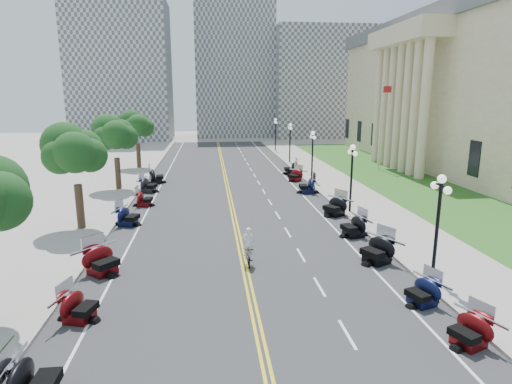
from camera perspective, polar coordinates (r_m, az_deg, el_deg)
name	(u,v)px	position (r m, az deg, el deg)	size (l,w,h in m)	color
ground	(238,234)	(27.05, -2.47, -5.63)	(160.00, 160.00, 0.00)	gray
road	(230,197)	(36.66, -3.53, -0.72)	(16.00, 90.00, 0.01)	#333335
centerline_yellow_a	(228,197)	(36.65, -3.71, -0.71)	(0.12, 90.00, 0.00)	yellow
centerline_yellow_b	(231,197)	(36.67, -3.34, -0.70)	(0.12, 90.00, 0.00)	yellow
edge_line_north	(303,195)	(37.50, 6.29, -0.45)	(0.12, 90.00, 0.00)	white
edge_line_south	(154,199)	(36.93, -13.49, -0.94)	(0.12, 90.00, 0.00)	white
lane_dash_3	(347,334)	(16.78, 12.07, -18.04)	(0.12, 2.00, 0.00)	white
lane_dash_4	(319,287)	(20.16, 8.46, -12.37)	(0.12, 2.00, 0.00)	white
lane_dash_5	(301,255)	(23.74, 6.01, -8.34)	(0.12, 2.00, 0.00)	white
lane_dash_6	(288,232)	(27.43, 4.24, -5.37)	(0.12, 2.00, 0.00)	white
lane_dash_7	(278,215)	(31.20, 2.91, -3.10)	(0.12, 2.00, 0.00)	white
lane_dash_8	(270,202)	(35.02, 1.88, -1.33)	(0.12, 2.00, 0.00)	white
lane_dash_9	(264,191)	(38.87, 1.04, 0.10)	(0.12, 2.00, 0.00)	white
lane_dash_10	(259,183)	(42.76, 0.36, 1.26)	(0.12, 2.00, 0.00)	white
lane_dash_11	(254,175)	(46.66, -0.21, 2.23)	(0.12, 2.00, 0.00)	white
lane_dash_12	(251,169)	(50.58, -0.69, 3.06)	(0.12, 2.00, 0.00)	white
lane_dash_13	(248,164)	(54.51, -1.10, 3.76)	(0.12, 2.00, 0.00)	white
lane_dash_14	(245,159)	(58.45, -1.46, 4.37)	(0.12, 2.00, 0.00)	white
lane_dash_15	(243,155)	(62.39, -1.77, 4.90)	(0.12, 2.00, 0.00)	white
lane_dash_16	(241,152)	(66.35, -2.05, 5.37)	(0.12, 2.00, 0.00)	white
lane_dash_17	(239,149)	(70.31, -2.29, 5.78)	(0.12, 2.00, 0.00)	white
lane_dash_18	(237,146)	(74.27, -2.51, 6.15)	(0.12, 2.00, 0.00)	white
lane_dash_19	(236,143)	(78.24, -2.71, 6.48)	(0.12, 2.00, 0.00)	white
sidewalk_north	(349,194)	(38.57, 12.25, -0.20)	(5.00, 90.00, 0.15)	#9E9991
sidewalk_south	(103,200)	(37.66, -19.70, -0.98)	(5.00, 90.00, 0.15)	#9E9991
lawn	(388,176)	(48.39, 17.16, 2.09)	(9.00, 60.00, 0.10)	#356023
civic_building	(499,92)	(58.31, 29.62, 11.50)	(26.00, 51.00, 17.80)	#BCAD8E
distant_block_a	(122,72)	(89.24, -17.45, 15.06)	(18.00, 14.00, 26.00)	gray
distant_block_b	(234,64)	(94.01, -2.95, 16.68)	(16.00, 12.00, 30.00)	gray
distant_block_c	(321,83)	(93.69, 8.60, 14.12)	(20.00, 14.00, 22.00)	gray
street_lamp_1	(437,228)	(21.23, 22.99, -4.50)	(0.50, 1.20, 4.90)	black
street_lamp_2	(351,179)	(31.90, 12.59, 1.73)	(0.50, 1.20, 4.90)	black
street_lamp_3	(312,156)	(43.27, 7.51, 4.77)	(0.50, 1.20, 4.90)	black
street_lamp_4	(290,143)	(54.91, 4.54, 6.51)	(0.50, 1.20, 4.90)	black
street_lamp_5	(275,135)	(66.68, 2.61, 7.63)	(0.50, 1.20, 4.90)	black
flagpole	(381,127)	(51.64, 16.28, 8.33)	(1.10, 0.20, 10.00)	silver
tree_2	(75,157)	(29.10, -22.96, 4.29)	(4.80, 4.80, 9.20)	#235619
tree_3	(115,139)	(40.66, -18.23, 6.79)	(4.80, 4.80, 9.20)	#235619
tree_4	(137,129)	(52.43, -15.59, 8.16)	(4.80, 4.80, 9.20)	#235619
motorcycle_n_2	(470,329)	(17.20, 26.61, -16.04)	(1.79, 1.79, 1.25)	#590A0C
motorcycle_n_3	(423,291)	(19.43, 21.35, -12.17)	(1.78, 1.78, 1.25)	black
motorcycle_n_4	(377,249)	(23.22, 15.86, -7.29)	(2.17, 2.17, 1.52)	black
motorcycle_n_5	(354,225)	(27.06, 12.91, -4.35)	(2.05, 2.05, 1.44)	black
motorcycle_n_6	(335,206)	(31.43, 10.47, -1.79)	(2.14, 2.14, 1.50)	black
motorcycle_n_8	(307,185)	(38.29, 6.86, 0.95)	(2.17, 2.17, 1.52)	black
motorcycle_n_9	(295,175)	(43.66, 5.25, 2.32)	(1.90, 1.90, 1.33)	#590A0C
motorcycle_n_10	(291,168)	(47.37, 4.67, 3.26)	(2.14, 2.14, 1.50)	black
motorcycle_s_2	(32,380)	(14.52, -27.73, -21.33)	(2.09, 2.09, 1.46)	black
motorcycle_s_3	(79,305)	(18.33, -22.57, -13.75)	(1.85, 1.85, 1.29)	#590A0C
motorcycle_s_4	(102,259)	(22.30, -19.89, -8.42)	(2.17, 2.17, 1.52)	#590A0C
motorcycle_s_6	(128,215)	(29.85, -16.73, -3.00)	(2.01, 2.01, 1.41)	black
motorcycle_s_7	(144,198)	(34.71, -14.70, -0.79)	(1.86, 1.86, 1.31)	#590A0C
motorcycle_s_8	(148,184)	(39.57, -14.18, 1.02)	(2.14, 2.14, 1.50)	black
motorcycle_s_9	(156,176)	(43.53, -13.16, 2.14)	(2.18, 2.18, 1.53)	black
bicycle	(248,255)	(22.18, -1.03, -8.45)	(0.48, 1.68, 1.01)	#A51414
cyclist_rider	(248,231)	(21.73, -1.05, -5.17)	(0.60, 0.40, 1.65)	silver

